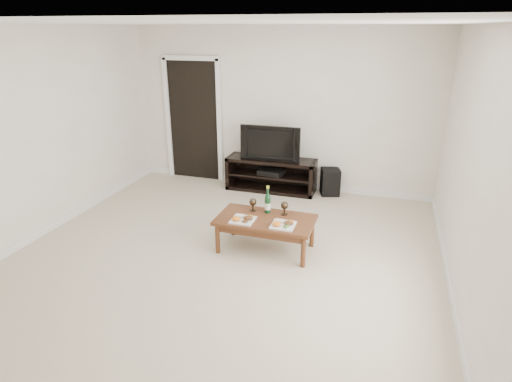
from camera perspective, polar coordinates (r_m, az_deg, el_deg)
The scene contains 14 objects.
floor at distance 5.05m, azimuth -4.94°, elevation -9.60°, with size 5.50×5.50×0.00m, color #BBAC97.
back_wall at distance 7.10m, azimuth 3.30°, elevation 10.70°, with size 5.00×0.04×2.60m, color white.
ceiling at distance 4.35m, azimuth -6.08°, elevation 21.61°, with size 5.00×5.50×0.04m, color white.
doorway at distance 7.64m, azimuth -8.29°, elevation 9.16°, with size 0.90×0.02×2.05m, color black.
media_console at distance 7.12m, azimuth 2.02°, elevation 2.21°, with size 1.47×0.45×0.55m, color black.
television at distance 6.96m, azimuth 2.08°, elevation 6.56°, with size 0.98×0.13×0.56m, color black.
av_receiver at distance 7.09m, azimuth 2.07°, elevation 2.56°, with size 0.40×0.30×0.08m, color black.
subwoofer at distance 7.05m, azimuth 9.86°, elevation 1.22°, with size 0.29×0.29×0.43m, color black.
coffee_table at distance 5.23m, azimuth 1.28°, elevation -5.76°, with size 1.17×0.64×0.42m, color #542B17.
plate_left at distance 5.07m, azimuth -1.76°, elevation -3.63°, with size 0.27×0.27×0.07m, color white.
plate_right at distance 4.95m, azimuth 3.64°, elevation -4.31°, with size 0.27×0.27×0.07m, color white.
wine_bottle at distance 5.23m, azimuth 1.57°, elevation -1.13°, with size 0.07×0.07×0.35m, color #0E3417.
goblet_left at distance 5.31m, azimuth -0.42°, elevation -1.84°, with size 0.09×0.09×0.17m, color #33291C, non-canonical shape.
goblet_right at distance 5.22m, azimuth 3.81°, elevation -2.29°, with size 0.09×0.09×0.17m, color #33291C, non-canonical shape.
Camera 1 is at (1.71, -4.00, 2.57)m, focal length 30.00 mm.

